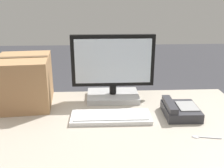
% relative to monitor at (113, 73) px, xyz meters
% --- Properties ---
extents(monitor, '(0.51, 0.23, 0.41)m').
position_rel_monitor_xyz_m(monitor, '(0.00, 0.00, 0.00)').
color(monitor, '#B7B7B7').
rests_on(monitor, office_desk).
extents(keyboard, '(0.43, 0.17, 0.03)m').
position_rel_monitor_xyz_m(keyboard, '(-0.03, -0.29, -0.16)').
color(keyboard, silver).
rests_on(keyboard, office_desk).
extents(desk_phone, '(0.19, 0.22, 0.08)m').
position_rel_monitor_xyz_m(desk_phone, '(0.36, -0.26, -0.14)').
color(desk_phone, '#2D2D33').
rests_on(desk_phone, office_desk).
extents(spoon, '(0.14, 0.04, 0.00)m').
position_rel_monitor_xyz_m(spoon, '(0.39, -0.50, -0.17)').
color(spoon, '#B2B2B7').
rests_on(spoon, office_desk).
extents(cardboard_box, '(0.33, 0.39, 0.29)m').
position_rel_monitor_xyz_m(cardboard_box, '(-0.53, -0.05, -0.03)').
color(cardboard_box, '#9E754C').
rests_on(cardboard_box, office_desk).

